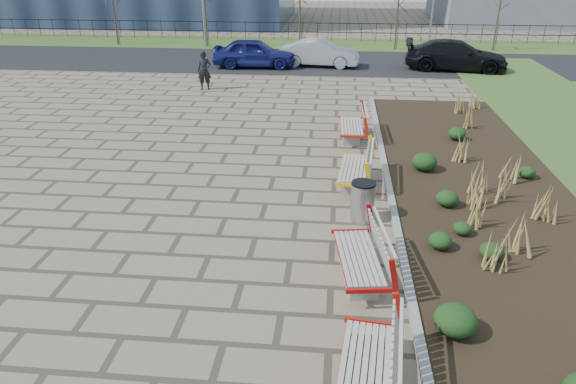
# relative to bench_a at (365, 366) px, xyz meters

# --- Properties ---
(ground) EXTENTS (120.00, 120.00, 0.00)m
(ground) POSITION_rel_bench_a_xyz_m (-3.00, 1.63, -0.50)
(ground) COLOR #73624F
(ground) RESTS_ON ground
(planting_bed) EXTENTS (4.50, 18.00, 0.10)m
(planting_bed) POSITION_rel_bench_a_xyz_m (3.25, 6.63, -0.45)
(planting_bed) COLOR black
(planting_bed) RESTS_ON ground
(planting_curb) EXTENTS (0.16, 18.00, 0.15)m
(planting_curb) POSITION_rel_bench_a_xyz_m (0.92, 6.63, -0.42)
(planting_curb) COLOR gray
(planting_curb) RESTS_ON ground
(grass_verge_far) EXTENTS (80.00, 5.00, 0.04)m
(grass_verge_far) POSITION_rel_bench_a_xyz_m (-3.00, 29.63, -0.48)
(grass_verge_far) COLOR #33511E
(grass_verge_far) RESTS_ON ground
(road) EXTENTS (80.00, 7.00, 0.02)m
(road) POSITION_rel_bench_a_xyz_m (-3.00, 23.63, -0.49)
(road) COLOR black
(road) RESTS_ON ground
(bench_a) EXTENTS (1.14, 2.19, 1.00)m
(bench_a) POSITION_rel_bench_a_xyz_m (0.00, 0.00, 0.00)
(bench_a) COLOR #B4150C
(bench_a) RESTS_ON ground
(bench_b) EXTENTS (1.18, 2.20, 1.00)m
(bench_b) POSITION_rel_bench_a_xyz_m (0.00, 2.86, 0.00)
(bench_b) COLOR #AB0E0B
(bench_b) RESTS_ON ground
(bench_c) EXTENTS (1.09, 2.17, 1.00)m
(bench_c) POSITION_rel_bench_a_xyz_m (0.00, 7.19, 0.00)
(bench_c) COLOR yellow
(bench_c) RESTS_ON ground
(bench_d) EXTENTS (0.94, 2.12, 1.00)m
(bench_d) POSITION_rel_bench_a_xyz_m (0.00, 10.88, 0.00)
(bench_d) COLOR red
(bench_d) RESTS_ON ground
(litter_bin) EXTENTS (0.54, 0.54, 0.92)m
(litter_bin) POSITION_rel_bench_a_xyz_m (0.16, 5.19, -0.04)
(litter_bin) COLOR #B2B2B7
(litter_bin) RESTS_ON ground
(pedestrian) EXTENTS (0.65, 0.46, 1.68)m
(pedestrian) POSITION_rel_bench_a_xyz_m (-6.40, 16.94, 0.34)
(pedestrian) COLOR black
(pedestrian) RESTS_ON ground
(car_blue) EXTENTS (4.42, 1.94, 1.48)m
(car_blue) POSITION_rel_bench_a_xyz_m (-4.93, 21.92, 0.26)
(car_blue) COLOR navy
(car_blue) RESTS_ON road
(car_silver) EXTENTS (4.28, 1.88, 1.37)m
(car_silver) POSITION_rel_bench_a_xyz_m (-1.50, 22.49, 0.20)
(car_silver) COLOR #999AA0
(car_silver) RESTS_ON road
(car_black) EXTENTS (5.38, 2.76, 1.49)m
(car_black) POSITION_rel_bench_a_xyz_m (5.53, 22.21, 0.27)
(car_black) COLOR black
(car_black) RESTS_ON road
(tree_a) EXTENTS (1.40, 1.40, 4.00)m
(tree_a) POSITION_rel_bench_a_xyz_m (-15.00, 28.13, 1.54)
(tree_a) COLOR #4C3D2D
(tree_a) RESTS_ON grass_verge_far
(tree_b) EXTENTS (1.40, 1.40, 4.00)m
(tree_b) POSITION_rel_bench_a_xyz_m (-9.00, 28.13, 1.54)
(tree_b) COLOR #4C3D2D
(tree_b) RESTS_ON grass_verge_far
(tree_c) EXTENTS (1.40, 1.40, 4.00)m
(tree_c) POSITION_rel_bench_a_xyz_m (-3.00, 28.13, 1.54)
(tree_c) COLOR #4C3D2D
(tree_c) RESTS_ON grass_verge_far
(tree_d) EXTENTS (1.40, 1.40, 4.00)m
(tree_d) POSITION_rel_bench_a_xyz_m (3.00, 28.13, 1.54)
(tree_d) COLOR #4C3D2D
(tree_d) RESTS_ON grass_verge_far
(tree_e) EXTENTS (1.40, 1.40, 4.00)m
(tree_e) POSITION_rel_bench_a_xyz_m (9.00, 28.13, 1.54)
(tree_e) COLOR #4C3D2D
(tree_e) RESTS_ON grass_verge_far
(railing_fence) EXTENTS (44.00, 0.10, 1.20)m
(railing_fence) POSITION_rel_bench_a_xyz_m (-3.00, 31.13, 0.14)
(railing_fence) COLOR black
(railing_fence) RESTS_ON grass_verge_far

